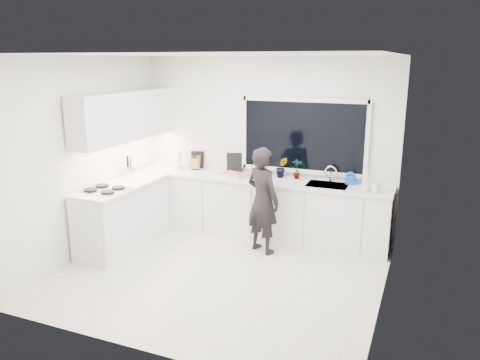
% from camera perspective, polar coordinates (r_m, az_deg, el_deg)
% --- Properties ---
extents(floor, '(4.00, 3.50, 0.02)m').
position_cam_1_polar(floor, '(6.09, -2.69, -11.38)').
color(floor, beige).
rests_on(floor, ground).
extents(wall_back, '(4.00, 0.02, 2.70)m').
position_cam_1_polar(wall_back, '(7.23, 3.11, 4.13)').
color(wall_back, white).
rests_on(wall_back, ground).
extents(wall_left, '(0.02, 3.50, 2.70)m').
position_cam_1_polar(wall_left, '(6.72, -18.56, 2.61)').
color(wall_left, white).
rests_on(wall_left, ground).
extents(wall_right, '(0.02, 3.50, 2.70)m').
position_cam_1_polar(wall_right, '(5.13, 17.91, -0.86)').
color(wall_right, white).
rests_on(wall_right, ground).
extents(ceiling, '(4.00, 3.50, 0.02)m').
position_cam_1_polar(ceiling, '(5.48, -3.03, 15.13)').
color(ceiling, white).
rests_on(ceiling, wall_back).
extents(window, '(1.80, 0.02, 1.00)m').
position_cam_1_polar(window, '(6.99, 7.70, 5.33)').
color(window, black).
rests_on(window, wall_back).
extents(base_cabinets_back, '(3.92, 0.58, 0.88)m').
position_cam_1_polar(base_cabinets_back, '(7.17, 2.19, -3.45)').
color(base_cabinets_back, white).
rests_on(base_cabinets_back, floor).
extents(base_cabinets_left, '(0.58, 1.60, 0.88)m').
position_cam_1_polar(base_cabinets_left, '(7.01, -13.99, -4.31)').
color(base_cabinets_left, white).
rests_on(base_cabinets_left, floor).
extents(countertop_back, '(3.94, 0.62, 0.04)m').
position_cam_1_polar(countertop_back, '(7.03, 2.19, 0.09)').
color(countertop_back, silver).
rests_on(countertop_back, base_cabinets_back).
extents(countertop_left, '(0.62, 1.60, 0.04)m').
position_cam_1_polar(countertop_left, '(6.88, -14.23, -0.68)').
color(countertop_left, silver).
rests_on(countertop_left, base_cabinets_left).
extents(upper_cabinets, '(0.34, 2.10, 0.70)m').
position_cam_1_polar(upper_cabinets, '(7.05, -13.80, 7.59)').
color(upper_cabinets, white).
rests_on(upper_cabinets, wall_left).
extents(sink, '(0.58, 0.42, 0.14)m').
position_cam_1_polar(sink, '(6.77, 10.58, -0.98)').
color(sink, silver).
rests_on(sink, countertop_back).
extents(faucet, '(0.03, 0.03, 0.22)m').
position_cam_1_polar(faucet, '(6.92, 10.99, 0.71)').
color(faucet, silver).
rests_on(faucet, countertop_back).
extents(stovetop, '(0.56, 0.48, 0.03)m').
position_cam_1_polar(stovetop, '(6.62, -16.17, -1.09)').
color(stovetop, black).
rests_on(stovetop, countertop_left).
extents(person, '(0.65, 0.55, 1.50)m').
position_cam_1_polar(person, '(6.49, 2.77, -2.50)').
color(person, black).
rests_on(person, floor).
extents(pizza_tray, '(0.51, 0.43, 0.03)m').
position_cam_1_polar(pizza_tray, '(7.14, -0.78, 0.62)').
color(pizza_tray, silver).
rests_on(pizza_tray, countertop_back).
extents(pizza, '(0.46, 0.38, 0.01)m').
position_cam_1_polar(pizza, '(7.14, -0.78, 0.76)').
color(pizza, red).
rests_on(pizza, pizza_tray).
extents(watering_can, '(0.15, 0.15, 0.13)m').
position_cam_1_polar(watering_can, '(6.85, 13.29, 0.04)').
color(watering_can, blue).
rests_on(watering_can, countertop_back).
extents(paper_towel_roll, '(0.11, 0.11, 0.26)m').
position_cam_1_polar(paper_towel_roll, '(7.69, -7.55, 2.37)').
color(paper_towel_roll, white).
rests_on(paper_towel_roll, countertop_back).
extents(knife_block, '(0.14, 0.11, 0.22)m').
position_cam_1_polar(knife_block, '(7.59, -5.47, 2.12)').
color(knife_block, '#A26E4B').
rests_on(knife_block, countertop_back).
extents(utensil_crock, '(0.13, 0.13, 0.16)m').
position_cam_1_polar(utensil_crock, '(7.31, -13.33, 1.07)').
color(utensil_crock, silver).
rests_on(utensil_crock, countertop_left).
extents(picture_frame_large, '(0.22, 0.06, 0.28)m').
position_cam_1_polar(picture_frame_large, '(7.67, -5.22, 2.49)').
color(picture_frame_large, black).
rests_on(picture_frame_large, countertop_back).
extents(picture_frame_small, '(0.24, 0.11, 0.30)m').
position_cam_1_polar(picture_frame_small, '(7.39, -0.66, 2.17)').
color(picture_frame_small, black).
rests_on(picture_frame_small, countertop_back).
extents(herb_plants, '(0.84, 0.33, 0.31)m').
position_cam_1_polar(herb_plants, '(7.10, 3.91, 1.60)').
color(herb_plants, '#26662D').
rests_on(herb_plants, countertop_back).
extents(soap_bottles, '(0.27, 0.16, 0.30)m').
position_cam_1_polar(soap_bottles, '(6.49, 15.43, -0.23)').
color(soap_bottles, '#D8BF66').
rests_on(soap_bottles, countertop_back).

